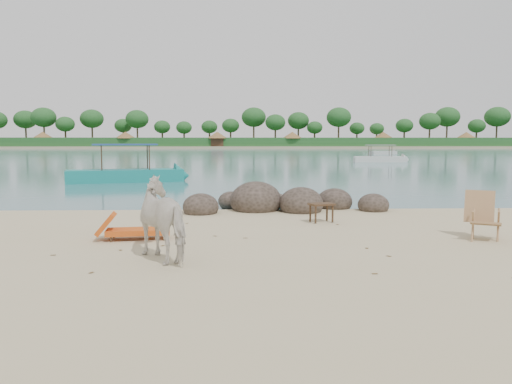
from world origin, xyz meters
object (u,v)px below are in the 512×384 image
at_px(cow, 168,220).
at_px(boat_near, 125,150).
at_px(side_table, 321,214).
at_px(deck_chair, 486,217).
at_px(boulders, 278,203).
at_px(lounge_chair, 138,229).

distance_m(cow, boat_near, 19.19).
xyz_separation_m(cow, side_table, (3.55, 4.00, -0.50)).
distance_m(cow, deck_chair, 6.94).
height_order(side_table, deck_chair, deck_chair).
xyz_separation_m(boulders, lounge_chair, (-3.52, -4.65, 0.03)).
bearing_deg(side_table, boulders, 91.94).
bearing_deg(cow, lounge_chair, -99.77).
bearing_deg(boulders, side_table, -69.04).
bearing_deg(deck_chair, side_table, 170.15).
xyz_separation_m(deck_chair, boat_near, (-11.67, 17.05, 1.16)).
bearing_deg(lounge_chair, deck_chair, -9.83).
xyz_separation_m(boulders, side_table, (0.96, -2.50, 0.02)).
distance_m(boulders, deck_chair, 6.54).
bearing_deg(boat_near, cow, -89.93).
distance_m(lounge_chair, boat_near, 17.21).
relative_size(lounge_chair, deck_chair, 1.61).
bearing_deg(side_table, deck_chair, -57.02).
height_order(cow, boat_near, boat_near).
distance_m(boulders, side_table, 2.67).
bearing_deg(deck_chair, lounge_chair, -154.61).
distance_m(boulders, boat_near, 14.25).
relative_size(boulders, cow, 3.57).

